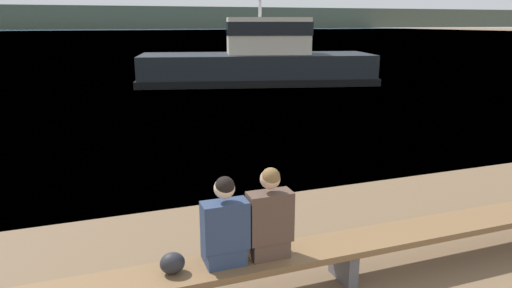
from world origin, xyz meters
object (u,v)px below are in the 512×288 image
(bench_main, at_px, (344,248))
(tugboat_red, at_px, (259,63))
(shopping_bag, at_px, (172,263))
(person_left, at_px, (225,227))
(person_right, at_px, (269,219))

(bench_main, distance_m, tugboat_red, 16.88)
(bench_main, height_order, shopping_bag, shopping_bag)
(person_left, distance_m, person_right, 0.47)
(person_left, xyz_separation_m, shopping_bag, (-0.52, 0.01, -0.29))
(bench_main, xyz_separation_m, person_right, (-0.89, 0.00, 0.49))
(person_left, relative_size, tugboat_red, 0.08)
(person_right, distance_m, tugboat_red, 17.15)
(person_right, relative_size, shopping_bag, 4.02)
(tugboat_red, bearing_deg, shopping_bag, 170.97)
(bench_main, relative_size, tugboat_red, 0.77)
(bench_main, height_order, person_right, person_right)
(bench_main, xyz_separation_m, tugboat_red, (4.95, 16.12, 0.55))
(person_left, bearing_deg, bench_main, -0.04)
(person_left, bearing_deg, tugboat_red, 68.62)
(bench_main, bearing_deg, tugboat_red, 72.93)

